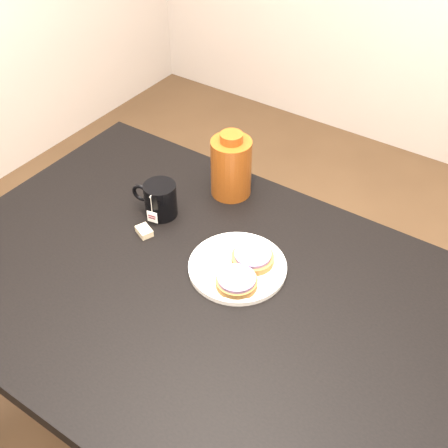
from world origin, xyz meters
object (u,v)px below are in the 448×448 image
object	(u,v)px
table	(212,314)
mug	(160,199)
bagel_front	(237,281)
plate	(237,266)
bagel_back	(253,257)
teabag_pouch	(144,231)
bagel_package	(231,166)

from	to	relation	value
table	mug	bearing A→B (deg)	150.97
bagel_front	mug	bearing A→B (deg)	160.31
plate	bagel_back	distance (m)	0.04
plate	bagel_back	xyz separation A→B (m)	(0.02, 0.03, 0.02)
table	plate	distance (m)	0.13
bagel_back	teabag_pouch	size ratio (longest dim) A/B	3.25
plate	bagel_back	bearing A→B (deg)	54.55
bagel_front	bagel_package	distance (m)	0.38
teabag_pouch	mug	bearing A→B (deg)	100.31
bagel_back	bagel_front	bearing A→B (deg)	-82.82
bagel_package	bagel_front	bearing A→B (deg)	-54.28
bagel_back	bagel_package	bearing A→B (deg)	133.93
bagel_front	teabag_pouch	distance (m)	0.31
bagel_front	teabag_pouch	size ratio (longest dim) A/B	2.31
plate	bagel_back	size ratio (longest dim) A/B	1.65
plate	table	bearing A→B (deg)	-96.56
mug	plate	bearing A→B (deg)	-22.20
mug	bagel_package	size ratio (longest dim) A/B	0.71
mug	table	bearing A→B (deg)	-39.62
teabag_pouch	bagel_package	world-z (taller)	bagel_package
plate	teabag_pouch	distance (m)	0.27
bagel_front	mug	world-z (taller)	mug
bagel_front	teabag_pouch	world-z (taller)	bagel_front
bagel_back	mug	world-z (taller)	mug
table	bagel_front	bearing A→B (deg)	40.65
plate	bagel_package	bearing A→B (deg)	126.67
table	plate	world-z (taller)	plate
mug	teabag_pouch	size ratio (longest dim) A/B	3.04
bagel_back	mug	size ratio (longest dim) A/B	1.07
plate	bagel_front	distance (m)	0.07
teabag_pouch	table	bearing A→B (deg)	-13.94
table	teabag_pouch	distance (m)	0.28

